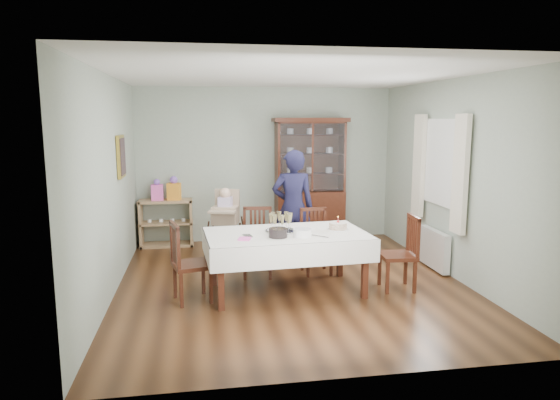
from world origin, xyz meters
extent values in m
plane|color=#593319|center=(0.00, 0.00, 0.00)|extent=(5.00, 5.00, 0.00)
plane|color=#9EAA99|center=(0.00, 2.50, 1.35)|extent=(4.50, 0.00, 4.50)
plane|color=#9EAA99|center=(-2.25, 0.00, 1.35)|extent=(0.00, 5.00, 5.00)
plane|color=#9EAA99|center=(2.25, 0.00, 1.35)|extent=(0.00, 5.00, 5.00)
plane|color=white|center=(0.00, 0.00, 2.70)|extent=(5.00, 5.00, 0.00)
cube|color=#401C10|center=(-0.12, -0.31, 0.72)|extent=(1.96, 1.17, 0.06)
cube|color=silver|center=(-0.12, -0.31, 0.76)|extent=(2.07, 1.28, 0.01)
cube|color=#401C10|center=(0.75, 2.26, 0.45)|extent=(1.20, 0.45, 0.90)
cube|color=white|center=(0.75, 2.07, 1.50)|extent=(1.12, 0.01, 1.16)
cube|color=#401C10|center=(0.75, 2.26, 2.14)|extent=(1.30, 0.48, 0.07)
cube|color=tan|center=(-1.75, 2.28, 0.02)|extent=(0.90, 0.38, 0.04)
cube|color=tan|center=(-1.75, 2.28, 0.40)|extent=(0.90, 0.38, 0.03)
cube|color=tan|center=(-1.75, 2.28, 0.78)|extent=(0.90, 0.38, 0.04)
cube|color=tan|center=(-2.17, 2.28, 0.40)|extent=(0.04, 0.38, 0.80)
cube|color=tan|center=(-1.33, 2.28, 0.40)|extent=(0.04, 0.38, 0.80)
cube|color=gold|center=(-2.22, 0.80, 1.65)|extent=(0.04, 0.48, 0.58)
cube|color=white|center=(2.22, 0.30, 1.55)|extent=(0.04, 1.02, 1.22)
cube|color=silver|center=(2.16, -0.32, 1.45)|extent=(0.07, 0.30, 1.55)
cube|color=silver|center=(2.16, 0.92, 1.45)|extent=(0.07, 0.30, 1.55)
cube|color=white|center=(2.16, 0.30, 0.30)|extent=(0.10, 0.80, 0.55)
cube|color=#401C10|center=(-0.40, 0.39, 0.43)|extent=(0.47, 0.47, 0.05)
cube|color=#401C10|center=(-0.38, 0.58, 0.69)|extent=(0.40, 0.09, 0.50)
cube|color=#401C10|center=(0.43, 0.37, 0.42)|extent=(0.42, 0.42, 0.05)
cube|color=#401C10|center=(0.42, 0.56, 0.67)|extent=(0.39, 0.05, 0.48)
cube|color=#401C10|center=(-1.28, -0.45, 0.44)|extent=(0.52, 0.52, 0.05)
cube|color=#401C10|center=(-1.47, -0.49, 0.70)|extent=(0.14, 0.41, 0.51)
cube|color=#401C10|center=(1.30, -0.44, 0.44)|extent=(0.46, 0.46, 0.05)
cube|color=#401C10|center=(1.49, -0.46, 0.70)|extent=(0.07, 0.41, 0.50)
imported|color=black|center=(0.19, 0.91, 0.86)|extent=(0.65, 0.45, 1.72)
cube|color=tan|center=(-0.80, 1.16, 0.73)|extent=(0.45, 0.42, 0.26)
cube|color=tan|center=(-0.80, 1.16, 0.95)|extent=(0.38, 0.16, 0.31)
cube|color=tan|center=(-0.80, 1.16, 0.81)|extent=(0.43, 0.28, 0.03)
cube|color=silver|center=(-0.80, 1.16, 0.90)|extent=(0.23, 0.20, 0.20)
sphere|color=beige|center=(-0.80, 1.16, 1.05)|extent=(0.16, 0.16, 0.16)
cylinder|color=silver|center=(-0.18, -0.26, 0.77)|extent=(0.39, 0.39, 0.01)
torus|color=silver|center=(-0.18, -0.26, 0.78)|extent=(0.40, 0.40, 0.02)
cylinder|color=white|center=(0.56, -0.26, 0.77)|extent=(0.26, 0.26, 0.01)
cylinder|color=brown|center=(0.56, -0.26, 0.81)|extent=(0.23, 0.23, 0.08)
cylinder|color=silver|center=(0.56, -0.26, 0.86)|extent=(0.23, 0.23, 0.01)
cylinder|color=#F24C4C|center=(0.56, -0.26, 0.90)|extent=(0.01, 0.01, 0.06)
sphere|color=yellow|center=(0.56, -0.26, 0.93)|extent=(0.02, 0.02, 0.02)
cylinder|color=black|center=(-0.26, -0.52, 0.81)|extent=(0.30, 0.30, 0.11)
cylinder|color=white|center=(0.03, -0.55, 0.81)|extent=(0.24, 0.24, 0.10)
cube|color=#F95BC2|center=(-0.67, -0.58, 0.77)|extent=(0.17, 0.17, 0.02)
cube|color=silver|center=(0.23, -0.56, 0.77)|extent=(0.22, 0.21, 0.01)
cube|color=#F95BC2|center=(-1.88, 2.26, 0.93)|extent=(0.20, 0.13, 0.27)
sphere|color=#E533B2|center=(-1.88, 2.26, 1.11)|extent=(0.11, 0.11, 0.11)
cube|color=orange|center=(-1.60, 2.26, 0.94)|extent=(0.24, 0.18, 0.28)
sphere|color=#E533B2|center=(-1.60, 2.26, 1.14)|extent=(0.13, 0.13, 0.13)
camera|label=1|loc=(-1.16, -6.27, 2.16)|focal=32.00mm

